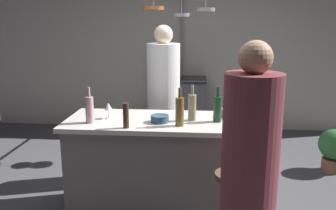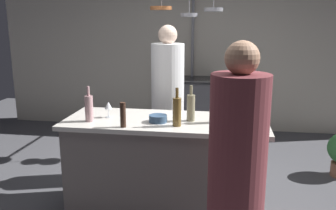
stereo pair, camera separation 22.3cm
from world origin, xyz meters
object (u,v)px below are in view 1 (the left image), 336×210
Objects in this scene: guest_right at (248,185)px; potted_plant at (334,148)px; wine_glass_near_right_guest at (242,113)px; chef at (164,109)px; mixing_bowl_blue at (160,119)px; stove_range at (180,106)px; mixing_bowl_wooden at (231,113)px; wine_bottle_rose at (90,109)px; pepper_mill at (126,116)px; wine_bottle_green at (218,108)px; wine_glass_by_chef at (108,107)px; wine_bottle_white at (192,107)px; wine_bottle_amber at (180,111)px.

potted_plant is (1.30, 2.07, -0.47)m from guest_right.
guest_right is at bearing -93.28° from wine_glass_near_right_guest.
chef is at bearing -172.29° from potted_plant.
guest_right reaches higher than potted_plant.
stove_range is at bearing 88.84° from mixing_bowl_blue.
mixing_bowl_wooden reaches higher than stove_range.
chef is 1.14m from wine_bottle_rose.
wine_bottle_rose is at bearing 159.25° from pepper_mill.
guest_right reaches higher than stove_range.
stove_range is 5.65× the size of mixing_bowl_blue.
pepper_mill is (-2.20, -1.37, 0.71)m from potted_plant.
potted_plant is 2.36m from mixing_bowl_blue.
wine_glass_by_chef is at bearing 178.33° from wine_bottle_green.
chef reaches higher than pepper_mill.
chef is at bearing 62.99° from wine_glass_by_chef.
mixing_bowl_blue is (0.06, -0.91, 0.13)m from chef.
wine_glass_near_right_guest is 0.93× the size of mixing_bowl_blue.
pepper_mill is at bearing -96.46° from stove_range.
guest_right is 1.00m from wine_bottle_green.
pepper_mill is 0.66× the size of wine_bottle_white.
wine_glass_by_chef is 0.93× the size of mixing_bowl_blue.
stove_range is at bearing 144.37° from potted_plant.
chef is 3.31× the size of potted_plant.
wine_bottle_rose reaches higher than wine_glass_by_chef.
wine_bottle_amber is (-0.47, 0.80, 0.26)m from guest_right.
guest_right is at bearing -33.62° from wine_bottle_rose.
wine_bottle_green is at bearing -128.89° from mixing_bowl_wooden.
potted_plant is at bearing 57.99° from guest_right.
wine_bottle_amber is 2.22× the size of wine_glass_by_chef.
wine_bottle_rose is 2.14× the size of wine_glass_by_chef.
wine_glass_by_chef is at bearing 50.34° from wine_bottle_rose.
wine_bottle_white is 0.40m from mixing_bowl_wooden.
wine_bottle_green is 1.96× the size of mixing_bowl_blue.
guest_right is 5.36× the size of wine_bottle_green.
chef is 11.79× the size of wine_glass_near_right_guest.
wine_bottle_white is at bearing -0.33° from wine_glass_by_chef.
wine_bottle_white is (-1.67, -1.09, 0.73)m from potted_plant.
guest_right reaches higher than wine_glass_near_right_guest.
wine_bottle_white is 0.75m from wine_glass_by_chef.
stove_range is 2.81× the size of wine_bottle_white.
wine_bottle_green is 0.22m from wine_glass_near_right_guest.
wine_bottle_amber reaches higher than wine_bottle_rose.
mixing_bowl_blue is (-0.63, -0.23, -0.01)m from mixing_bowl_wooden.
chef is at bearing -93.78° from stove_range.
wine_bottle_green is at bearing 156.25° from wine_glass_near_right_guest.
wine_glass_near_right_guest is at bearing -51.12° from chef.
guest_right is 1.08m from wine_bottle_white.
wine_bottle_amber is (0.23, -1.00, 0.23)m from chef.
chef is at bearing 135.52° from mixing_bowl_wooden.
pepper_mill reaches higher than mixing_bowl_wooden.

